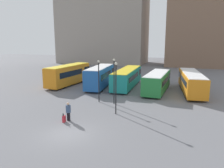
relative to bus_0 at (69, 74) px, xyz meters
name	(u,v)px	position (x,y,z in m)	size (l,w,h in m)	color
ground_plane	(68,134)	(9.72, -17.58, -1.80)	(160.00, 160.00, 0.00)	slate
building_block_right	(205,11)	(22.75, 36.13, 13.59)	(19.44, 13.49, 30.78)	#7F604C
bus_0	(69,74)	(0.00, 0.00, 0.00)	(3.28, 10.14, 3.33)	orange
bus_1	(100,76)	(5.71, -0.14, -0.02)	(3.35, 9.59, 3.30)	#1E56A3
bus_2	(127,77)	(9.72, 1.59, -0.24)	(2.92, 11.66, 2.86)	#19847F
bus_3	(157,81)	(14.72, -0.44, -0.28)	(3.07, 9.47, 2.80)	#237A38
bus_4	(191,82)	(19.44, 0.71, -0.22)	(3.83, 11.49, 2.88)	orange
traveler	(68,110)	(8.30, -14.93, -0.75)	(0.49, 0.49, 1.77)	black
suitcase	(64,119)	(8.09, -15.40, -1.49)	(0.22, 0.38, 0.88)	#B7232D
lamp_post_0	(114,77)	(10.66, -8.32, 1.37)	(0.28, 0.28, 5.35)	black
lamp_post_1	(116,84)	(11.94, -11.71, 1.35)	(0.28, 0.28, 5.30)	black
lamp_post_2	(99,77)	(8.68, -8.16, 1.23)	(0.28, 0.28, 5.09)	black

